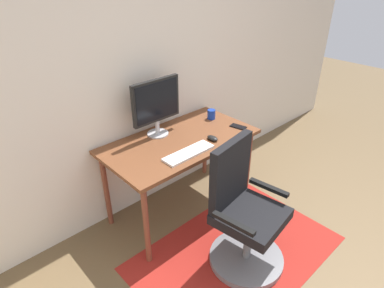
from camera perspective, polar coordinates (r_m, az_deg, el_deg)
name	(u,v)px	position (r m, az deg, el deg)	size (l,w,h in m)	color
wall_back	(150,60)	(2.81, -7.23, 14.32)	(6.00, 0.10, 2.60)	beige
area_rug	(236,252)	(2.75, 7.63, -18.18)	(1.58, 1.04, 0.01)	maroon
desk	(180,148)	(2.73, -2.03, -0.65)	(1.28, 0.68, 0.73)	brown
monitor	(156,103)	(2.67, -6.24, 7.04)	(0.45, 0.18, 0.48)	#B2B2B7
keyboard	(189,153)	(2.49, -0.58, -1.55)	(0.43, 0.13, 0.02)	white
computer_mouse	(213,138)	(2.68, 3.58, 1.02)	(0.06, 0.10, 0.03)	black
coffee_cup	(211,114)	(3.04, 3.38, 5.17)	(0.07, 0.07, 0.09)	#14359B
cell_phone	(238,127)	(2.92, 8.05, 3.00)	(0.07, 0.14, 0.01)	black
office_chair	(244,220)	(2.46, 8.97, -12.98)	(0.56, 0.56, 0.98)	slate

